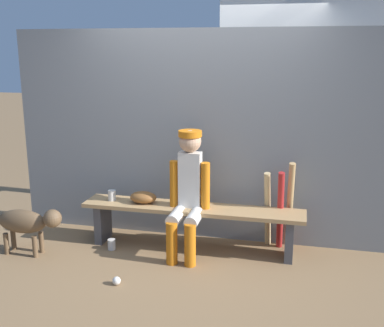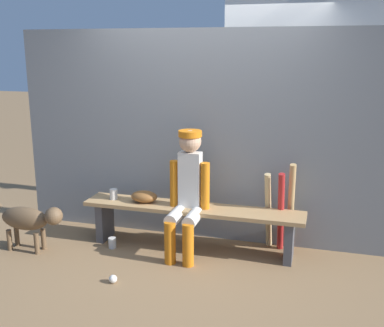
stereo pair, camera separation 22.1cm
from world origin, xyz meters
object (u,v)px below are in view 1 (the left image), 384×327
dugout_bench (192,216)px  baseball_glove (143,197)px  bat_wood_tan (290,205)px  baseball (116,281)px  scoreboard (306,26)px  player_seated (188,189)px  bat_aluminum_red (280,211)px  dog (27,222)px  cup_on_ground (112,244)px  cup_on_bench (112,195)px  bat_wood_natural (268,209)px

dugout_bench → baseball_glove: bearing=180.0°
bat_wood_tan → baseball: bat_wood_tan is taller
baseball → scoreboard: scoreboard is taller
player_seated → scoreboard: size_ratio=0.38×
bat_aluminum_red → dog: 2.54m
scoreboard → baseball_glove: bearing=-141.6°
dugout_bench → cup_on_ground: dugout_bench is taller
baseball → scoreboard: bearing=54.8°
cup_on_ground → dog: size_ratio=0.13×
baseball_glove → dog: (-1.05, -0.49, -0.18)m
bat_aluminum_red → scoreboard: bearing=82.0°
player_seated → bat_aluminum_red: bearing=17.8°
cup_on_bench → player_seated: bearing=-7.1°
baseball_glove → bat_wood_tan: bearing=10.0°
dugout_bench → bat_wood_tan: size_ratio=2.41×
dugout_bench → bat_wood_tan: bat_wood_tan is taller
dugout_bench → baseball: 1.06m
bat_aluminum_red → dog: size_ratio=1.01×
cup_on_bench → bat_wood_natural: bearing=8.3°
bat_wood_tan → bat_aluminum_red: bearing=-138.3°
dugout_bench → player_seated: (-0.02, -0.11, 0.32)m
bat_aluminum_red → baseball: 1.76m
bat_wood_natural → baseball: size_ratio=11.17×
cup_on_bench → bat_wood_tan: bearing=8.2°
bat_wood_natural → baseball: bearing=-137.2°
bat_aluminum_red → bat_wood_natural: bearing=158.6°
player_seated → baseball_glove: player_seated is taller
baseball → cup_on_ground: cup_on_ground is taller
player_seated → bat_aluminum_red: 0.97m
baseball_glove → cup_on_bench: bearing=-179.8°
baseball → bat_wood_tan: bearing=38.8°
bat_wood_natural → bat_aluminum_red: 0.14m
baseball_glove → bat_aluminum_red: bearing=7.4°
baseball_glove → bat_wood_natural: 1.29m
baseball → cup_on_ground: bearing=115.9°
cup_on_bench → dog: bearing=-145.3°
baseball_glove → bat_wood_natural: size_ratio=0.34×
scoreboard → baseball: bearing=-125.2°
player_seated → dog: size_ratio=1.47×
baseball_glove → bat_wood_tan: 1.51m
cup_on_ground → dog: bearing=-159.9°
baseball → cup_on_ground: 0.76m
bat_wood_tan → baseball: 1.89m
player_seated → bat_aluminum_red: (0.89, 0.29, -0.25)m
player_seated → bat_wood_tan: (0.98, 0.37, -0.20)m
bat_wood_tan → dog: bat_wood_tan is taller
baseball → dog: dog is taller
dog → bat_wood_natural: bearing=17.3°
bat_wood_tan → dog: size_ratio=1.12×
bat_wood_tan → cup_on_ground: 1.87m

